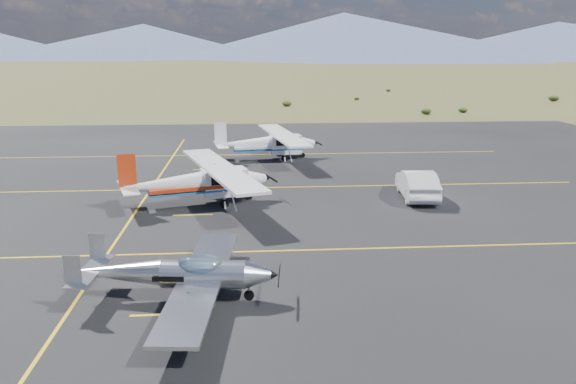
# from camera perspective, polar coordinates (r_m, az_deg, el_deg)

# --- Properties ---
(ground) EXTENTS (1600.00, 1600.00, 0.00)m
(ground) POSITION_cam_1_polar(r_m,az_deg,el_deg) (21.51, -3.36, -7.92)
(ground) COLOR #383D1C
(ground) RESTS_ON ground
(apron) EXTENTS (72.00, 72.00, 0.02)m
(apron) POSITION_cam_1_polar(r_m,az_deg,el_deg) (28.12, -3.61, -2.52)
(apron) COLOR black
(apron) RESTS_ON ground
(aircraft_low_wing) EXTENTS (6.47, 8.99, 1.95)m
(aircraft_low_wing) POSITION_cam_1_polar(r_m,az_deg,el_deg) (19.05, -10.82, -8.16)
(aircraft_low_wing) COLOR silver
(aircraft_low_wing) RESTS_ON apron
(aircraft_cessna) EXTENTS (8.06, 11.78, 3.01)m
(aircraft_cessna) POSITION_cam_1_polar(r_m,az_deg,el_deg) (30.25, -9.07, 1.15)
(aircraft_cessna) COLOR silver
(aircraft_cessna) RESTS_ON apron
(aircraft_plain) EXTENTS (7.02, 11.58, 2.92)m
(aircraft_plain) POSITION_cam_1_polar(r_m,az_deg,el_deg) (42.48, -2.07, 5.05)
(aircraft_plain) COLOR white
(aircraft_plain) RESTS_ON apron
(sedan) EXTENTS (2.17, 5.00, 1.60)m
(sedan) POSITION_cam_1_polar(r_m,az_deg,el_deg) (32.20, 12.98, 0.80)
(sedan) COLOR silver
(sedan) RESTS_ON apron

